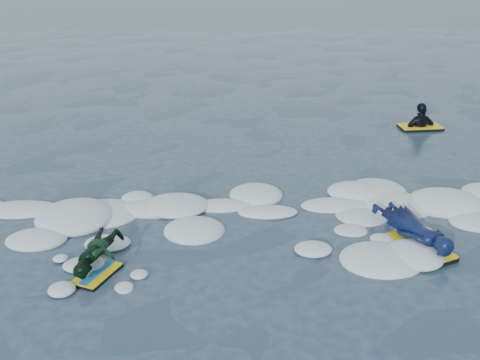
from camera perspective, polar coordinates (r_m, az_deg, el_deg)
name	(u,v)px	position (r m, az deg, el deg)	size (l,w,h in m)	color
ground	(212,254)	(8.61, -2.67, -7.07)	(120.00, 120.00, 0.00)	#1C3143
foam_band	(212,222)	(9.52, -2.65, -4.00)	(12.00, 3.10, 0.30)	white
prone_woman_unit	(415,230)	(9.17, 16.24, -4.58)	(1.08, 1.69, 0.41)	black
prone_child_unit	(98,255)	(8.38, -13.28, -6.98)	(0.78, 1.19, 0.41)	black
waiting_rider_unit	(420,133)	(14.66, 16.66, 4.28)	(1.01, 0.61, 1.46)	black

